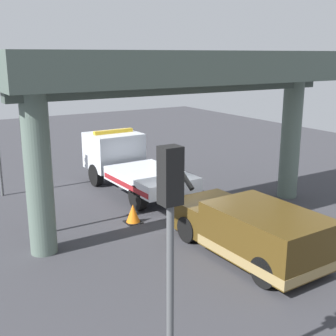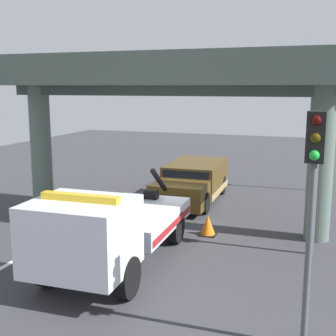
{
  "view_description": "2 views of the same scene",
  "coord_description": "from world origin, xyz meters",
  "px_view_note": "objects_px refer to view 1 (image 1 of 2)",
  "views": [
    {
      "loc": [
        -12.38,
        8.43,
        5.84
      ],
      "look_at": [
        1.0,
        0.19,
        1.76
      ],
      "focal_mm": 47.02,
      "sensor_mm": 36.0,
      "label": 1
    },
    {
      "loc": [
        14.57,
        5.2,
        4.87
      ],
      "look_at": [
        -0.16,
        0.0,
        1.98
      ],
      "focal_mm": 47.29,
      "sensor_mm": 36.0,
      "label": 2
    }
  ],
  "objects_px": {
    "traffic_light_near": "(170,224)",
    "traffic_light_far": "(28,150)",
    "towed_van_green": "(251,231)",
    "tow_truck_white": "(128,162)",
    "traffic_cone_orange": "(133,214)"
  },
  "relations": [
    {
      "from": "towed_van_green",
      "to": "traffic_light_far",
      "type": "xyz_separation_m",
      "value": [
        4.91,
        5.08,
        2.13
      ]
    },
    {
      "from": "tow_truck_white",
      "to": "towed_van_green",
      "type": "height_order",
      "value": "tow_truck_white"
    },
    {
      "from": "towed_van_green",
      "to": "tow_truck_white",
      "type": "bearing_deg",
      "value": 0.17
    },
    {
      "from": "traffic_light_far",
      "to": "traffic_cone_orange",
      "type": "height_order",
      "value": "traffic_light_far"
    },
    {
      "from": "towed_van_green",
      "to": "traffic_cone_orange",
      "type": "bearing_deg",
      "value": 22.63
    },
    {
      "from": "towed_van_green",
      "to": "traffic_cone_orange",
      "type": "distance_m",
      "value": 4.6
    },
    {
      "from": "traffic_light_far",
      "to": "traffic_cone_orange",
      "type": "bearing_deg",
      "value": -101.75
    },
    {
      "from": "tow_truck_white",
      "to": "traffic_light_far",
      "type": "relative_size",
      "value": 1.83
    },
    {
      "from": "tow_truck_white",
      "to": "traffic_light_far",
      "type": "bearing_deg",
      "value": 121.58
    },
    {
      "from": "tow_truck_white",
      "to": "traffic_light_far",
      "type": "height_order",
      "value": "traffic_light_far"
    },
    {
      "from": "traffic_light_far",
      "to": "traffic_cone_orange",
      "type": "relative_size",
      "value": 5.87
    },
    {
      "from": "towed_van_green",
      "to": "traffic_light_near",
      "type": "height_order",
      "value": "traffic_light_near"
    },
    {
      "from": "traffic_light_near",
      "to": "traffic_light_far",
      "type": "distance_m",
      "value": 8.51
    },
    {
      "from": "towed_van_green",
      "to": "traffic_light_far",
      "type": "distance_m",
      "value": 7.38
    },
    {
      "from": "tow_truck_white",
      "to": "traffic_cone_orange",
      "type": "xyz_separation_m",
      "value": [
        -3.8,
        1.74,
        -0.88
      ]
    }
  ]
}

